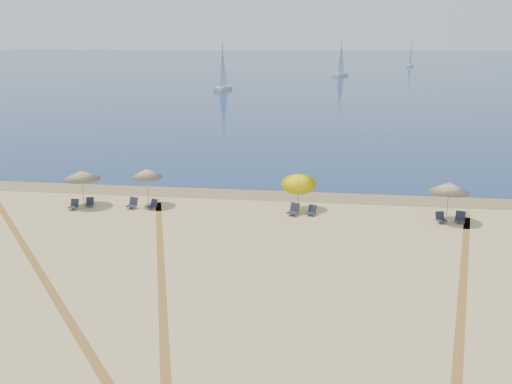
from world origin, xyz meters
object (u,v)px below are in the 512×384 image
umbrella_2 (147,173)px  chair_6 (312,211)px  umbrella_4 (449,187)px  chair_1 (74,205)px  umbrella_1 (81,175)px  chair_5 (294,210)px  sailboat_1 (223,76)px  umbrella_3 (299,180)px  chair_7 (441,218)px  sailboat_0 (410,59)px  chair_8 (460,218)px  sailboat_2 (341,65)px  chair_4 (153,205)px  chair_3 (132,204)px  chair_2 (90,203)px

umbrella_2 → chair_6: umbrella_2 is taller
umbrella_4 → chair_1: 22.56m
umbrella_1 → chair_5: umbrella_1 is taller
chair_1 → sailboat_1: size_ratio=0.07×
chair_5 → chair_6: (1.07, 0.10, -0.05)m
umbrella_2 → umbrella_3: bearing=1.9°
chair_5 → chair_7: (8.48, -0.31, -0.04)m
umbrella_3 → sailboat_0: size_ratio=0.30×
chair_8 → sailboat_2: size_ratio=0.08×
umbrella_1 → chair_5: 13.47m
chair_4 → chair_8: chair_8 is taller
umbrella_4 → chair_3: 19.03m
umbrella_2 → chair_2: bearing=-165.7°
umbrella_1 → umbrella_2: 4.09m
umbrella_3 → sailboat_0: (30.21, 173.67, 0.71)m
sailboat_0 → chair_4: bearing=-83.5°
chair_1 → chair_4: chair_1 is taller
umbrella_1 → chair_4: size_ratio=3.19×
sailboat_0 → sailboat_1: sailboat_1 is taller
chair_2 → chair_8: size_ratio=0.86×
chair_3 → chair_8: 19.66m
chair_3 → sailboat_0: size_ratio=0.09×
chair_2 → sailboat_1: bearing=82.2°
chair_1 → chair_6: (14.67, 0.76, -0.01)m
umbrella_3 → chair_7: bearing=-10.1°
umbrella_2 → umbrella_3: umbrella_3 is taller
umbrella_3 → chair_1: 14.01m
umbrella_4 → chair_4: bearing=180.0°
umbrella_1 → chair_6: umbrella_1 is taller
sailboat_1 → umbrella_4: bearing=-60.4°
umbrella_3 → sailboat_2: bearing=87.8°
chair_1 → chair_3: 3.59m
umbrella_1 → sailboat_1: bearing=94.3°
chair_1 → sailboat_1: sailboat_1 is taller
umbrella_3 → chair_1: umbrella_3 is taller
umbrella_1 → chair_4: (4.59, -0.14, -1.72)m
sailboat_0 → sailboat_1: (-49.60, -96.86, 0.24)m
chair_8 → chair_6: bearing=-164.7°
chair_2 → chair_4: (4.07, 0.15, 0.00)m
chair_5 → umbrella_3: bearing=103.9°
sailboat_2 → chair_6: bearing=-68.9°
chair_5 → sailboat_1: sailboat_1 is taller
chair_8 → umbrella_4: bearing=175.8°
sailboat_2 → umbrella_2: bearing=-73.8°
umbrella_2 → chair_7: bearing=-3.7°
umbrella_3 → umbrella_4: (8.68, -1.07, 0.16)m
umbrella_2 → umbrella_4: (18.20, -0.75, -0.07)m
chair_5 → sailboat_2: (4.86, 122.25, 2.69)m
chair_8 → chair_2: bearing=-163.1°
chair_5 → chair_8: (9.58, -0.18, -0.02)m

